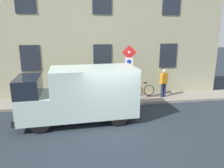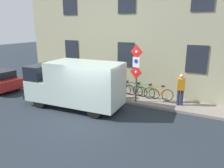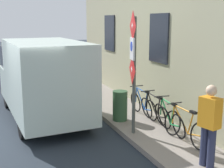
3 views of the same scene
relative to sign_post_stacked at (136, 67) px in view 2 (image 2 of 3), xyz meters
name	(u,v)px [view 2 (image 2 of 3)]	position (x,y,z in m)	size (l,w,h in m)	color
ground_plane	(87,119)	(-2.96, 1.29, -2.13)	(80.00, 80.00, 0.00)	#232B34
sidewalk_slab	(120,96)	(0.66, 1.29, -2.06)	(1.73, 17.14, 0.14)	gray
building_facade	(128,31)	(1.87, 1.29, 1.87)	(0.75, 15.14, 7.99)	tan
sign_post_stacked	(136,67)	(0.00, 0.00, 0.00)	(0.20, 0.55, 3.09)	#474C47
delivery_van	(76,84)	(-1.90, 2.67, -0.80)	(2.31, 5.44, 2.50)	silver
bicycle_orange	(158,93)	(0.97, -1.03, -1.62)	(0.46, 1.72, 0.89)	black
bicycle_green	(146,92)	(0.97, -0.28, -1.62)	(0.46, 1.72, 0.89)	black
bicycle_black	(134,90)	(0.97, 0.48, -1.62)	(0.46, 1.71, 0.89)	black
bicycle_blue	(123,88)	(0.97, 1.23, -1.62)	(0.46, 1.71, 0.89)	black
pedestrian	(181,89)	(0.61, -2.32, -1.06)	(0.34, 0.45, 1.72)	#262B47
litter_bin	(118,91)	(0.15, 1.13, -1.54)	(0.44, 0.44, 0.90)	#2D5133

